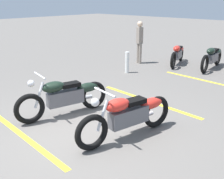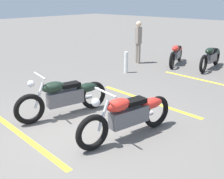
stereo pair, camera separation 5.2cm
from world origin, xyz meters
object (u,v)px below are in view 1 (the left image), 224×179
Objects in this scene: bystander_secondary at (140,40)px; motorcycle_dark_foreground at (66,96)px; motorcycle_row_center at (178,54)px; bollard_post at (127,62)px; motorcycle_row_left at (212,57)px; motorcycle_bright_foreground at (129,114)px.

motorcycle_dark_foreground is at bearing -137.07° from bystander_secondary.
bollard_post is (-2.41, 0.63, -0.05)m from motorcycle_row_center.
motorcycle_row_left reaches higher than bollard_post.
motorcycle_row_left is at bearing -171.58° from motorcycle_dark_foreground.
motorcycle_row_left is 1.34m from motorcycle_row_center.
motorcycle_row_center is at bearing -146.65° from motorcycle_bright_foreground.
motorcycle_row_center is at bearing -159.67° from motorcycle_dark_foreground.
bystander_secondary is 2.23× the size of bollard_post.
motorcycle_bright_foreground is at bearing 3.89° from motorcycle_row_left.
bystander_secondary is (-0.89, 1.25, 0.51)m from motorcycle_row_center.
motorcycle_bright_foreground reaches higher than motorcycle_row_left.
motorcycle_row_left is 1.30× the size of bystander_secondary.
motorcycle_bright_foreground is 1.73m from motorcycle_dark_foreground.
motorcycle_row_left is 1.08× the size of motorcycle_row_center.
bollard_post is (-2.66, 1.95, -0.07)m from motorcycle_row_left.
bollard_post is at bearing -33.07° from motorcycle_row_center.
motorcycle_bright_foreground is at bearing -139.77° from bollard_post.
motorcycle_bright_foreground is 1.32× the size of bystander_secondary.
motorcycle_row_center is (-0.25, 1.32, -0.02)m from motorcycle_row_left.
motorcycle_dark_foreground reaches higher than bollard_post.
motorcycle_row_left is (6.33, 1.16, -0.01)m from motorcycle_bright_foreground.
motorcycle_dark_foreground is at bearing -11.54° from motorcycle_row_center.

